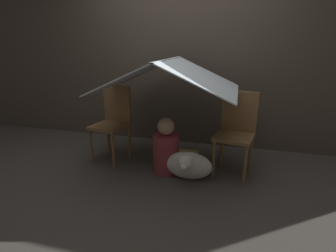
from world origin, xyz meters
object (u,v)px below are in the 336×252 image
object	(u,v)px
chair_left	(113,120)
chair_right	(236,129)
person_front	(166,149)
dog	(188,165)

from	to	relation	value
chair_left	chair_right	world-z (taller)	same
chair_left	person_front	size ratio (longest dim) A/B	1.43
chair_right	dog	xyz separation A→B (m)	(-0.47, -0.35, -0.33)
chair_left	dog	distance (m)	1.14
chair_right	person_front	xyz separation A→B (m)	(-0.75, -0.22, -0.23)
chair_left	chair_right	distance (m)	1.51
chair_left	dog	bearing A→B (deg)	-7.68
chair_right	dog	size ratio (longest dim) A/B	1.80
chair_right	person_front	size ratio (longest dim) A/B	1.43
chair_left	dog	world-z (taller)	chair_left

